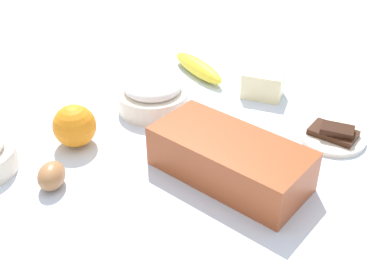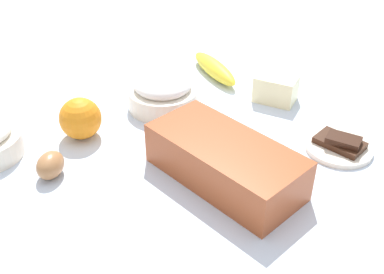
% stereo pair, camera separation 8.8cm
% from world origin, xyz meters
% --- Properties ---
extents(ground_plane, '(2.40, 2.40, 0.02)m').
position_xyz_m(ground_plane, '(0.00, 0.00, -0.01)').
color(ground_plane, silver).
extents(loaf_pan, '(0.29, 0.15, 0.08)m').
position_xyz_m(loaf_pan, '(0.09, -0.02, 0.04)').
color(loaf_pan, '#9E4723').
rests_on(loaf_pan, ground_plane).
extents(sugar_bowl, '(0.16, 0.16, 0.08)m').
position_xyz_m(sugar_bowl, '(-0.17, 0.09, 0.04)').
color(sugar_bowl, silver).
rests_on(sugar_bowl, ground_plane).
extents(banana, '(0.19, 0.11, 0.04)m').
position_xyz_m(banana, '(-0.18, 0.28, 0.02)').
color(banana, yellow).
rests_on(banana, ground_plane).
extents(orange_fruit, '(0.08, 0.08, 0.08)m').
position_xyz_m(orange_fruit, '(-0.21, -0.10, 0.04)').
color(orange_fruit, orange).
rests_on(orange_fruit, ground_plane).
extents(butter_block, '(0.10, 0.09, 0.06)m').
position_xyz_m(butter_block, '(0.00, 0.28, 0.03)').
color(butter_block, '#F4EDB2').
rests_on(butter_block, ground_plane).
extents(egg_near_butter, '(0.07, 0.08, 0.05)m').
position_xyz_m(egg_near_butter, '(-0.14, -0.22, 0.02)').
color(egg_near_butter, '#A56F43').
rests_on(egg_near_butter, ground_plane).
extents(chocolate_plate, '(0.13, 0.13, 0.03)m').
position_xyz_m(chocolate_plate, '(0.20, 0.20, 0.01)').
color(chocolate_plate, silver).
rests_on(chocolate_plate, ground_plane).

